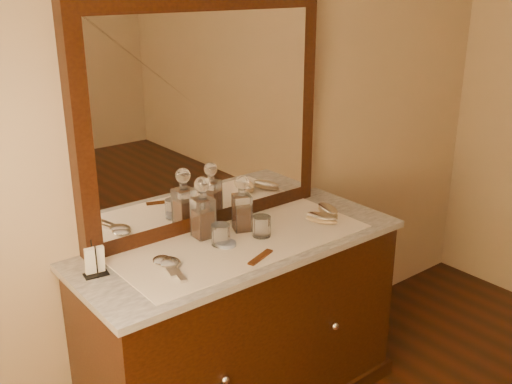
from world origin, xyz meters
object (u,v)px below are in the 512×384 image
Objects in this scene: brush_near at (322,218)px; hand_mirror_outer at (164,262)px; decanter_right at (242,209)px; decanter_left at (203,214)px; hand_mirror_inner at (171,264)px; dresser_cabinet at (242,329)px; pin_dish at (227,244)px; brush_far at (328,210)px; napkin_rack at (95,262)px; mirror_frame at (206,116)px; comb at (260,257)px.

brush_near reaches higher than hand_mirror_outer.
decanter_left is at bearing 166.17° from decanter_right.
decanter_right is at bearing 14.70° from hand_mirror_inner.
pin_dish reaches higher than dresser_cabinet.
napkin_rack is at bearing 173.85° from brush_far.
dresser_cabinet is 0.97m from mirror_frame.
napkin_rack is at bearing 179.14° from decanter_right.
napkin_rack is (-0.62, 0.10, 0.49)m from dresser_cabinet.
hand_mirror_inner is (-0.36, -0.03, 0.45)m from dresser_cabinet.
napkin_rack is at bearing 154.13° from hand_mirror_inner.
comb is (-0.05, -0.43, -0.49)m from mirror_frame.
hand_mirror_outer is 0.04m from hand_mirror_inner.
pin_dish is (-0.08, -0.25, -0.49)m from mirror_frame.
mirror_frame reaches higher than brush_far.
brush_far is at bearing 0.25° from hand_mirror_inner.
napkin_rack reaches higher than comb.
mirror_frame is at bearing 151.48° from brush_far.
hand_mirror_inner is (0.25, -0.12, -0.04)m from napkin_rack.
hand_mirror_inner is at bearing -25.87° from napkin_rack.
decanter_right is at bearing 9.61° from hand_mirror_outer.
pin_dish is 0.36× the size of hand_mirror_inner.
brush_far is at bearing -6.15° from napkin_rack.
pin_dish is 0.29m from hand_mirror_outer.
hand_mirror_inner is (-0.86, -0.00, -0.01)m from brush_far.
mirror_frame is 0.78m from napkin_rack.
napkin_rack reaches higher than brush_far.
mirror_frame reaches higher than hand_mirror_outer.
mirror_frame is at bearing 90.00° from dresser_cabinet.
hand_mirror_inner reaches higher than comb.
mirror_frame is at bearing 47.41° from decanter_left.
hand_mirror_inner is (-0.28, -0.02, 0.00)m from pin_dish.
comb reaches higher than dresser_cabinet.
decanter_left is at bearing 80.85° from comb.
comb is 0.76× the size of hand_mirror_outer.
decanter_right is at bearing 46.89° from comb.
decanter_left is at bearing 129.47° from dresser_cabinet.
dresser_cabinet is at bearing -129.02° from decanter_right.
brush_near is at bearing -38.39° from mirror_frame.
hand_mirror_outer reaches higher than pin_dish.
brush_near is 1.01× the size of brush_far.
mirror_frame reaches higher than decanter_left.
comb is 0.34m from decanter_left.
napkin_rack reaches higher than hand_mirror_inner.
pin_dish is at bearing 178.28° from brush_far.
mirror_frame is 6.01× the size of hand_mirror_outer.
dresser_cabinet is 1.17× the size of mirror_frame.
pin_dish is 0.18m from comb.
mirror_frame reaches higher than hand_mirror_inner.
decanter_left is 0.31m from hand_mirror_outer.
brush_near is (0.40, -0.07, 0.47)m from dresser_cabinet.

